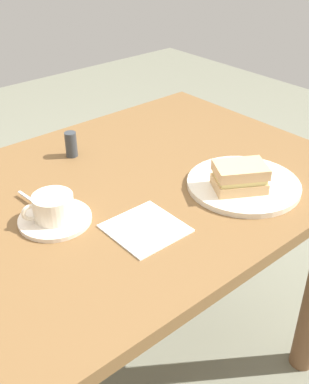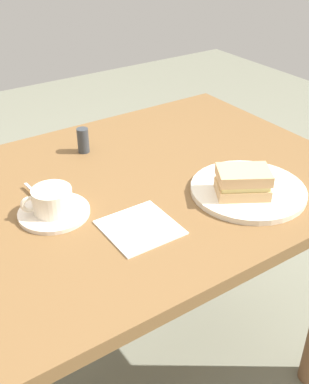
{
  "view_description": "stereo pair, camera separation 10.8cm",
  "coord_description": "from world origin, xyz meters",
  "px_view_note": "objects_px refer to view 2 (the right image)",
  "views": [
    {
      "loc": [
        -0.49,
        -0.8,
        1.36
      ],
      "look_at": [
        0.1,
        -0.11,
        0.79
      ],
      "focal_mm": 43.98,
      "sensor_mm": 36.0,
      "label": 1
    },
    {
      "loc": [
        -0.41,
        -0.87,
        1.36
      ],
      "look_at": [
        0.1,
        -0.11,
        0.79
      ],
      "focal_mm": 43.98,
      "sensor_mm": 36.0,
      "label": 2
    }
  ],
  "objects_px": {
    "coffee_saucer": "(54,212)",
    "sandwich_plate": "(248,190)",
    "sandwich_front": "(243,182)",
    "napkin": "(140,227)",
    "salt_shaker": "(83,140)",
    "coffee_cup": "(52,200)",
    "spoon": "(38,195)",
    "dining_table": "(98,245)"
  },
  "relations": [
    {
      "from": "spoon",
      "to": "salt_shaker",
      "type": "distance_m",
      "value": 0.26
    },
    {
      "from": "sandwich_plate",
      "to": "salt_shaker",
      "type": "bearing_deg",
      "value": 118.9
    },
    {
      "from": "sandwich_front",
      "to": "napkin",
      "type": "height_order",
      "value": "sandwich_front"
    },
    {
      "from": "coffee_cup",
      "to": "napkin",
      "type": "xyz_separation_m",
      "value": [
        0.13,
        -0.15,
        -0.04
      ]
    },
    {
      "from": "sandwich_front",
      "to": "coffee_cup",
      "type": "bearing_deg",
      "value": 154.51
    },
    {
      "from": "sandwich_plate",
      "to": "sandwich_front",
      "type": "relative_size",
      "value": 1.91
    },
    {
      "from": "coffee_saucer",
      "to": "salt_shaker",
      "type": "xyz_separation_m",
      "value": [
        0.2,
        0.24,
        0.03
      ]
    },
    {
      "from": "sandwich_plate",
      "to": "sandwich_front",
      "type": "distance_m",
      "value": 0.05
    },
    {
      "from": "dining_table",
      "to": "napkin",
      "type": "height_order",
      "value": "napkin"
    },
    {
      "from": "coffee_saucer",
      "to": "sandwich_plate",
      "type": "bearing_deg",
      "value": -22.47
    },
    {
      "from": "coffee_cup",
      "to": "salt_shaker",
      "type": "height_order",
      "value": "salt_shaker"
    },
    {
      "from": "dining_table",
      "to": "sandwich_plate",
      "type": "bearing_deg",
      "value": -31.43
    },
    {
      "from": "napkin",
      "to": "salt_shaker",
      "type": "xyz_separation_m",
      "value": [
        0.06,
        0.39,
        0.03
      ]
    },
    {
      "from": "sandwich_front",
      "to": "coffee_cup",
      "type": "distance_m",
      "value": 0.44
    },
    {
      "from": "sandwich_plate",
      "to": "coffee_saucer",
      "type": "height_order",
      "value": "sandwich_plate"
    },
    {
      "from": "dining_table",
      "to": "coffee_cup",
      "type": "bearing_deg",
      "value": -171.02
    },
    {
      "from": "coffee_saucer",
      "to": "spoon",
      "type": "relative_size",
      "value": 1.63
    },
    {
      "from": "coffee_saucer",
      "to": "coffee_cup",
      "type": "bearing_deg",
      "value": 166.12
    },
    {
      "from": "dining_table",
      "to": "spoon",
      "type": "relative_size",
      "value": 13.59
    },
    {
      "from": "sandwich_plate",
      "to": "sandwich_front",
      "type": "bearing_deg",
      "value": -160.7
    },
    {
      "from": "coffee_saucer",
      "to": "napkin",
      "type": "distance_m",
      "value": 0.2
    },
    {
      "from": "napkin",
      "to": "sandwich_front",
      "type": "bearing_deg",
      "value": -7.54
    },
    {
      "from": "salt_shaker",
      "to": "napkin",
      "type": "bearing_deg",
      "value": -99.31
    },
    {
      "from": "sandwich_front",
      "to": "coffee_saucer",
      "type": "distance_m",
      "value": 0.44
    },
    {
      "from": "sandwich_plate",
      "to": "sandwich_front",
      "type": "xyz_separation_m",
      "value": [
        -0.03,
        -0.01,
        0.04
      ]
    },
    {
      "from": "spoon",
      "to": "salt_shaker",
      "type": "relative_size",
      "value": 1.41
    },
    {
      "from": "sandwich_plate",
      "to": "spoon",
      "type": "bearing_deg",
      "value": 149.4
    },
    {
      "from": "coffee_cup",
      "to": "napkin",
      "type": "bearing_deg",
      "value": -49.16
    },
    {
      "from": "dining_table",
      "to": "coffee_saucer",
      "type": "height_order",
      "value": "coffee_saucer"
    },
    {
      "from": "sandwich_plate",
      "to": "salt_shaker",
      "type": "distance_m",
      "value": 0.48
    },
    {
      "from": "dining_table",
      "to": "sandwich_plate",
      "type": "relative_size",
      "value": 4.83
    },
    {
      "from": "coffee_saucer",
      "to": "spoon",
      "type": "distance_m",
      "value": 0.08
    },
    {
      "from": "dining_table",
      "to": "spoon",
      "type": "height_order",
      "value": "spoon"
    },
    {
      "from": "sandwich_front",
      "to": "napkin",
      "type": "xyz_separation_m",
      "value": [
        -0.26,
        0.03,
        -0.04
      ]
    },
    {
      "from": "napkin",
      "to": "sandwich_plate",
      "type": "bearing_deg",
      "value": -4.49
    },
    {
      "from": "spoon",
      "to": "salt_shaker",
      "type": "bearing_deg",
      "value": 38.67
    },
    {
      "from": "dining_table",
      "to": "coffee_cup",
      "type": "height_order",
      "value": "coffee_cup"
    },
    {
      "from": "coffee_saucer",
      "to": "spoon",
      "type": "height_order",
      "value": "spoon"
    },
    {
      "from": "coffee_saucer",
      "to": "napkin",
      "type": "bearing_deg",
      "value": -49.4
    },
    {
      "from": "dining_table",
      "to": "coffee_saucer",
      "type": "relative_size",
      "value": 8.34
    },
    {
      "from": "coffee_saucer",
      "to": "salt_shaker",
      "type": "relative_size",
      "value": 2.3
    },
    {
      "from": "coffee_cup",
      "to": "salt_shaker",
      "type": "xyz_separation_m",
      "value": [
        0.2,
        0.24,
        -0.0
      ]
    }
  ]
}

